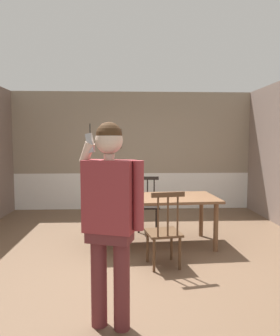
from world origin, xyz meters
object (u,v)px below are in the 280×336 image
(chair_near_window, at_px, (148,205))
(chair_by_doorway, at_px, (164,231))
(dining_table, at_px, (154,202))
(person_figure, at_px, (110,210))

(chair_near_window, relative_size, chair_by_doorway, 0.96)
(dining_table, height_order, person_figure, person_figure)
(dining_table, height_order, chair_near_window, chair_near_window)
(dining_table, height_order, chair_by_doorway, chair_by_doorway)
(dining_table, relative_size, person_figure, 1.11)
(chair_by_doorway, relative_size, person_figure, 0.56)
(chair_by_doorway, bearing_deg, chair_near_window, 83.19)
(chair_near_window, bearing_deg, person_figure, 82.03)
(chair_near_window, distance_m, chair_by_doorway, 1.71)
(person_figure, bearing_deg, chair_near_window, -82.30)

